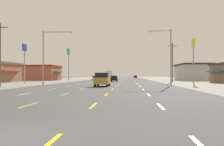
# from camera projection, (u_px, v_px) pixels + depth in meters

# --- Properties ---
(ground_plane) EXTENTS (572.00, 572.00, 0.00)m
(ground_plane) POSITION_uv_depth(u_px,v_px,m) (116.00, 81.00, 71.90)
(ground_plane) COLOR #4C4C4F
(lot_apron_left) EXTENTS (28.00, 440.00, 0.01)m
(lot_apron_left) POSITION_uv_depth(u_px,v_px,m) (34.00, 81.00, 73.59)
(lot_apron_left) COLOR gray
(lot_apron_left) RESTS_ON ground
(lot_apron_right) EXTENTS (28.00, 440.00, 0.01)m
(lot_apron_right) POSITION_uv_depth(u_px,v_px,m) (203.00, 81.00, 70.21)
(lot_apron_right) COLOR gray
(lot_apron_right) RESTS_ON ground
(lane_markings) EXTENTS (10.64, 227.60, 0.01)m
(lane_markings) POSITION_uv_depth(u_px,v_px,m) (121.00, 79.00, 110.31)
(lane_markings) COLOR white
(lane_markings) RESTS_ON ground
(signal_span_wire) EXTENTS (26.55, 0.53, 9.97)m
(signal_span_wire) POSITION_uv_depth(u_px,v_px,m) (67.00, 4.00, 14.55)
(signal_span_wire) COLOR brown
(signal_span_wire) RESTS_ON ground
(suv_center_turn_nearest) EXTENTS (1.98, 4.90, 1.98)m
(suv_center_turn_nearest) POSITION_uv_depth(u_px,v_px,m) (102.00, 79.00, 35.53)
(suv_center_turn_nearest) COLOR #B28C33
(suv_center_turn_nearest) RESTS_ON ground
(hatchback_center_turn_near) EXTENTS (1.72, 3.90, 1.54)m
(hatchback_center_turn_near) POSITION_uv_depth(u_px,v_px,m) (114.00, 79.00, 63.27)
(hatchback_center_turn_near) COLOR black
(hatchback_center_turn_near) RESTS_ON ground
(sedan_far_left_mid) EXTENTS (1.80, 4.50, 1.46)m
(sedan_far_left_mid) POSITION_uv_depth(u_px,v_px,m) (96.00, 78.00, 77.90)
(sedan_far_left_mid) COLOR white
(sedan_far_left_mid) RESTS_ON ground
(box_truck_inner_left_midfar) EXTENTS (2.40, 7.20, 3.23)m
(box_truck_inner_left_midfar) POSITION_uv_depth(u_px,v_px,m) (109.00, 75.00, 92.31)
(box_truck_inner_left_midfar) COLOR black
(box_truck_inner_left_midfar) RESTS_ON ground
(hatchback_far_right_far) EXTENTS (1.72, 3.90, 1.54)m
(hatchback_far_right_far) POSITION_uv_depth(u_px,v_px,m) (135.00, 77.00, 129.18)
(hatchback_far_right_far) COLOR maroon
(hatchback_far_right_far) RESTS_ON ground
(storefront_left_row_2) EXTENTS (11.56, 11.84, 4.82)m
(storefront_left_row_2) POSITION_uv_depth(u_px,v_px,m) (42.00, 73.00, 79.61)
(storefront_left_row_2) COLOR #A35642
(storefront_left_row_2) RESTS_ON ground
(storefront_right_row_2) EXTENTS (9.13, 16.68, 5.29)m
(storefront_right_row_2) POSITION_uv_depth(u_px,v_px,m) (192.00, 72.00, 79.30)
(storefront_right_row_2) COLOR #B2B2B7
(storefront_right_row_2) RESTS_ON ground
(pole_sign_left_row_1) EXTENTS (0.24, 1.75, 8.00)m
(pole_sign_left_row_1) POSITION_uv_depth(u_px,v_px,m) (25.00, 54.00, 50.18)
(pole_sign_left_row_1) COLOR gray
(pole_sign_left_row_1) RESTS_ON ground
(pole_sign_left_row_2) EXTENTS (0.24, 2.57, 9.95)m
(pole_sign_left_row_2) POSITION_uv_depth(u_px,v_px,m) (69.00, 55.00, 76.15)
(pole_sign_left_row_2) COLOR gray
(pole_sign_left_row_2) RESTS_ON ground
(pole_sign_right_row_1) EXTENTS (0.24, 1.65, 8.34)m
(pole_sign_right_row_1) POSITION_uv_depth(u_px,v_px,m) (193.00, 51.00, 45.34)
(pole_sign_right_row_1) COLOR gray
(pole_sign_right_row_1) RESTS_ON ground
(streetlight_left_row_0) EXTENTS (4.92, 0.26, 8.83)m
(streetlight_left_row_0) POSITION_uv_depth(u_px,v_px,m) (47.00, 53.00, 39.45)
(streetlight_left_row_0) COLOR gray
(streetlight_left_row_0) RESTS_ON ground
(streetlight_right_row_0) EXTENTS (3.58, 0.26, 8.81)m
(streetlight_right_row_0) POSITION_uv_depth(u_px,v_px,m) (169.00, 53.00, 38.13)
(streetlight_right_row_0) COLOR gray
(streetlight_right_row_0) RESTS_ON ground
(utility_pole_left_row_0) EXTENTS (2.20, 0.26, 8.97)m
(utility_pole_left_row_0) POSITION_uv_depth(u_px,v_px,m) (0.00, 54.00, 34.58)
(utility_pole_left_row_0) COLOR brown
(utility_pole_left_row_0) RESTS_ON ground
(utility_pole_right_row_1) EXTENTS (2.20, 0.26, 9.09)m
(utility_pole_right_row_1) POSITION_uv_depth(u_px,v_px,m) (172.00, 62.00, 57.17)
(utility_pole_right_row_1) COLOR brown
(utility_pole_right_row_1) RESTS_ON ground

